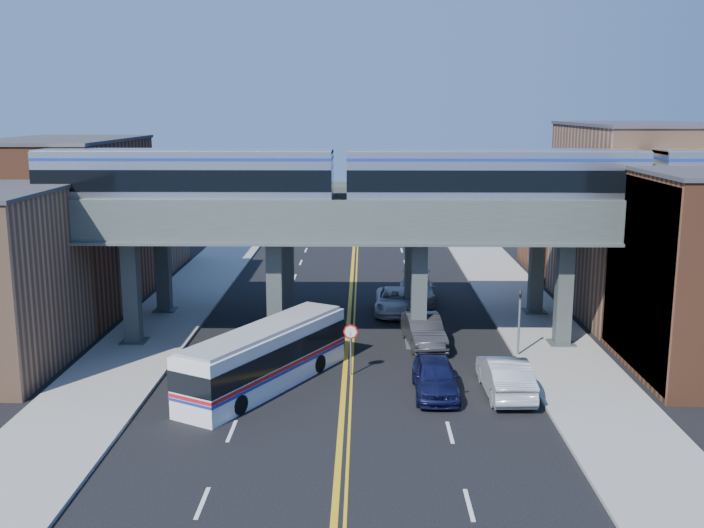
{
  "coord_description": "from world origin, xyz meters",
  "views": [
    {
      "loc": [
        0.93,
        -34.28,
        13.1
      ],
      "look_at": [
        0.29,
        8.26,
        4.62
      ],
      "focal_mm": 40.0,
      "sensor_mm": 36.0,
      "label": 1
    }
  ],
  "objects_px": {
    "transit_bus": "(265,358)",
    "car_lane_b": "(424,331)",
    "car_lane_c": "(395,301)",
    "transit_train": "(494,179)",
    "stop_sign": "(351,341)",
    "car_lane_a": "(435,377)",
    "car_parked_curb": "(505,376)",
    "traffic_signal": "(519,316)",
    "car_lane_d": "(417,289)"
  },
  "relations": [
    {
      "from": "transit_bus",
      "to": "car_lane_a",
      "type": "bearing_deg",
      "value": -67.57
    },
    {
      "from": "transit_bus",
      "to": "car_lane_b",
      "type": "bearing_deg",
      "value": -21.32
    },
    {
      "from": "stop_sign",
      "to": "car_lane_c",
      "type": "xyz_separation_m",
      "value": [
        2.69,
        12.29,
        -0.98
      ]
    },
    {
      "from": "car_lane_c",
      "to": "car_parked_curb",
      "type": "relative_size",
      "value": 1.02
    },
    {
      "from": "traffic_signal",
      "to": "transit_train",
      "type": "bearing_deg",
      "value": 122.39
    },
    {
      "from": "car_lane_c",
      "to": "transit_bus",
      "type": "bearing_deg",
      "value": -113.34
    },
    {
      "from": "transit_bus",
      "to": "car_lane_b",
      "type": "height_order",
      "value": "transit_bus"
    },
    {
      "from": "traffic_signal",
      "to": "car_lane_c",
      "type": "distance_m",
      "value": 11.28
    },
    {
      "from": "car_lane_a",
      "to": "car_lane_b",
      "type": "height_order",
      "value": "car_lane_b"
    },
    {
      "from": "transit_train",
      "to": "car_lane_d",
      "type": "height_order",
      "value": "transit_train"
    },
    {
      "from": "car_lane_b",
      "to": "car_lane_c",
      "type": "bearing_deg",
      "value": 94.2
    },
    {
      "from": "traffic_signal",
      "to": "car_lane_d",
      "type": "distance_m",
      "value": 13.26
    },
    {
      "from": "transit_train",
      "to": "transit_bus",
      "type": "relative_size",
      "value": 4.62
    },
    {
      "from": "transit_bus",
      "to": "car_lane_b",
      "type": "relative_size",
      "value": 2.0
    },
    {
      "from": "traffic_signal",
      "to": "car_parked_curb",
      "type": "relative_size",
      "value": 0.75
    },
    {
      "from": "car_lane_c",
      "to": "car_lane_d",
      "type": "relative_size",
      "value": 0.96
    },
    {
      "from": "stop_sign",
      "to": "car_lane_a",
      "type": "xyz_separation_m",
      "value": [
        3.97,
        -2.6,
        -0.91
      ]
    },
    {
      "from": "transit_train",
      "to": "car_parked_curb",
      "type": "distance_m",
      "value": 11.35
    },
    {
      "from": "car_lane_b",
      "to": "transit_train",
      "type": "bearing_deg",
      "value": -5.8
    },
    {
      "from": "traffic_signal",
      "to": "car_lane_d",
      "type": "xyz_separation_m",
      "value": [
        -4.6,
        12.35,
        -1.46
      ]
    },
    {
      "from": "transit_bus",
      "to": "car_lane_c",
      "type": "height_order",
      "value": "transit_bus"
    },
    {
      "from": "stop_sign",
      "to": "car_lane_c",
      "type": "relative_size",
      "value": 0.47
    },
    {
      "from": "transit_bus",
      "to": "car_lane_c",
      "type": "xyz_separation_m",
      "value": [
        6.72,
        13.95,
        -0.65
      ]
    },
    {
      "from": "car_lane_c",
      "to": "car_parked_curb",
      "type": "bearing_deg",
      "value": -70.67
    },
    {
      "from": "transit_train",
      "to": "car_parked_curb",
      "type": "xyz_separation_m",
      "value": [
        -0.41,
        -7.58,
        -8.44
      ]
    },
    {
      "from": "transit_train",
      "to": "car_lane_a",
      "type": "height_order",
      "value": "transit_train"
    },
    {
      "from": "car_parked_curb",
      "to": "transit_bus",
      "type": "bearing_deg",
      "value": -5.91
    },
    {
      "from": "car_lane_d",
      "to": "transit_bus",
      "type": "bearing_deg",
      "value": -113.23
    },
    {
      "from": "stop_sign",
      "to": "transit_bus",
      "type": "bearing_deg",
      "value": -157.58
    },
    {
      "from": "transit_train",
      "to": "traffic_signal",
      "type": "relative_size",
      "value": 11.95
    },
    {
      "from": "traffic_signal",
      "to": "car_lane_a",
      "type": "distance_m",
      "value": 7.6
    },
    {
      "from": "transit_bus",
      "to": "traffic_signal",
      "type": "bearing_deg",
      "value": -41.09
    },
    {
      "from": "transit_bus",
      "to": "car_lane_d",
      "type": "distance_m",
      "value": 18.95
    },
    {
      "from": "car_lane_c",
      "to": "car_lane_d",
      "type": "distance_m",
      "value": 3.46
    },
    {
      "from": "car_parked_curb",
      "to": "car_lane_d",
      "type": "bearing_deg",
      "value": -82.02
    },
    {
      "from": "transit_train",
      "to": "transit_bus",
      "type": "xyz_separation_m",
      "value": [
        -11.66,
        -6.66,
        -7.91
      ]
    },
    {
      "from": "transit_bus",
      "to": "stop_sign",
      "type": "bearing_deg",
      "value": -38.51
    },
    {
      "from": "car_lane_c",
      "to": "car_parked_curb",
      "type": "distance_m",
      "value": 15.54
    },
    {
      "from": "transit_train",
      "to": "car_lane_c",
      "type": "relative_size",
      "value": 8.79
    },
    {
      "from": "stop_sign",
      "to": "traffic_signal",
      "type": "bearing_deg",
      "value": 18.63
    },
    {
      "from": "stop_sign",
      "to": "car_lane_a",
      "type": "bearing_deg",
      "value": -33.17
    },
    {
      "from": "traffic_signal",
      "to": "car_lane_c",
      "type": "bearing_deg",
      "value": 123.76
    },
    {
      "from": "car_lane_c",
      "to": "transit_train",
      "type": "bearing_deg",
      "value": -53.49
    },
    {
      "from": "traffic_signal",
      "to": "car_lane_a",
      "type": "height_order",
      "value": "traffic_signal"
    },
    {
      "from": "stop_sign",
      "to": "car_parked_curb",
      "type": "bearing_deg",
      "value": -19.63
    },
    {
      "from": "transit_bus",
      "to": "car_parked_curb",
      "type": "relative_size",
      "value": 1.94
    },
    {
      "from": "traffic_signal",
      "to": "stop_sign",
      "type": "bearing_deg",
      "value": -161.37
    },
    {
      "from": "car_lane_b",
      "to": "car_lane_d",
      "type": "xyz_separation_m",
      "value": [
        0.29,
        10.36,
        -0.03
      ]
    },
    {
      "from": "car_lane_a",
      "to": "car_lane_d",
      "type": "height_order",
      "value": "car_lane_a"
    },
    {
      "from": "car_lane_b",
      "to": "car_parked_curb",
      "type": "height_order",
      "value": "car_parked_curb"
    }
  ]
}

